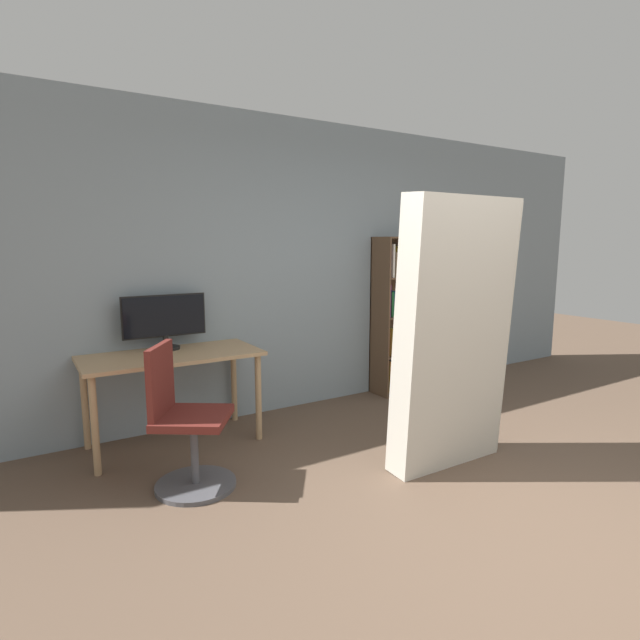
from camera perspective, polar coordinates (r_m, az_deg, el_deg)
The scene contains 7 objects.
ground_plane at distance 3.18m, azimuth 26.00°, elevation -21.93°, with size 16.00×16.00×0.00m, color brown.
wall_back at distance 4.79m, azimuth -1.91°, elevation 6.09°, with size 8.00×0.06×2.70m.
desk at distance 4.04m, azimuth -16.54°, elevation -5.01°, with size 1.33×0.64×0.73m.
monitor at distance 4.17m, azimuth -17.33°, elevation 0.11°, with size 0.66×0.22×0.44m.
office_chair at distance 3.39m, azimuth -15.15°, elevation -12.05°, with size 0.61×0.61×0.95m.
bookshelf at distance 5.34m, azimuth 9.07°, elevation 0.52°, with size 0.80×0.31×1.64m.
mattress_near at distance 3.58m, azimuth 15.09°, elevation -1.65°, with size 0.92×0.31×1.89m.
Camera 1 is at (-2.38, -1.39, 1.58)m, focal length 28.00 mm.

